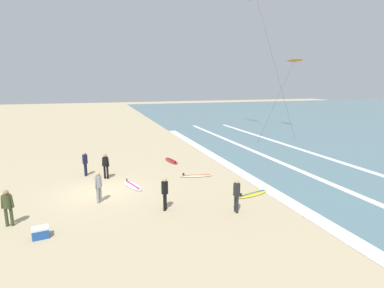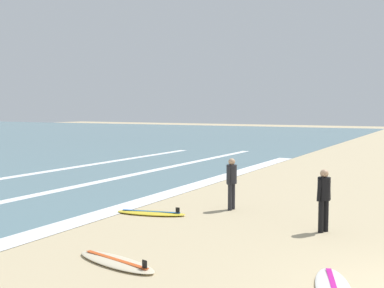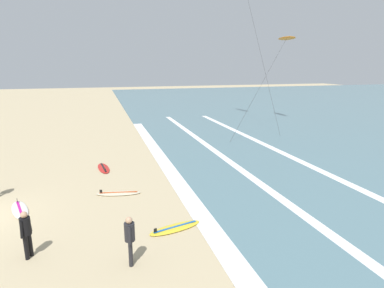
% 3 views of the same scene
% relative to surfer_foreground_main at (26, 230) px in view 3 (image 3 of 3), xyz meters
% --- Properties ---
extents(wave_foam_shoreline, '(39.82, 0.85, 0.01)m').
position_rel_surfer_foreground_main_xyz_m(wave_foam_shoreline, '(-3.24, 6.20, -0.94)').
color(wave_foam_shoreline, white).
rests_on(wave_foam_shoreline, ocean_surface).
extents(wave_foam_mid_break, '(46.81, 0.51, 0.01)m').
position_rel_surfer_foreground_main_xyz_m(wave_foam_mid_break, '(-3.32, 10.26, -0.94)').
color(wave_foam_mid_break, white).
rests_on(wave_foam_mid_break, ocean_surface).
extents(wave_foam_outer_break, '(44.76, 0.55, 0.01)m').
position_rel_surfer_foreground_main_xyz_m(wave_foam_outer_break, '(-3.86, 14.66, -0.94)').
color(wave_foam_outer_break, white).
rests_on(wave_foam_outer_break, ocean_surface).
extents(surfer_foreground_main, '(0.50, 0.32, 1.60)m').
position_rel_surfer_foreground_main_xyz_m(surfer_foreground_main, '(0.00, 0.00, 0.00)').
color(surfer_foreground_main, black).
rests_on(surfer_foreground_main, ground).
extents(surfer_left_near, '(0.51, 0.32, 1.60)m').
position_rel_surfer_foreground_main_xyz_m(surfer_left_near, '(1.28, 3.10, 0.00)').
color(surfer_left_near, '#232328').
rests_on(surfer_left_near, ground).
extents(surfboard_left_pile, '(1.11, 2.18, 0.25)m').
position_rel_surfer_foreground_main_xyz_m(surfboard_left_pile, '(-0.46, 4.92, -0.91)').
color(surfboard_left_pile, yellow).
rests_on(surfboard_left_pile, ground).
extents(surfboard_foreground_flat, '(0.99, 2.18, 0.25)m').
position_rel_surfer_foreground_main_xyz_m(surfboard_foreground_flat, '(-4.48, 3.08, -0.91)').
color(surfboard_foreground_flat, beige).
rests_on(surfboard_foreground_flat, ground).
extents(surfboard_near_water, '(2.18, 1.22, 0.25)m').
position_rel_surfer_foreground_main_xyz_m(surfboard_near_water, '(-3.82, -1.06, -0.91)').
color(surfboard_near_water, silver).
rests_on(surfboard_near_water, ground).
extents(surfboard_right_spare, '(2.16, 0.87, 0.25)m').
position_rel_surfer_foreground_main_xyz_m(surfboard_right_spare, '(-8.63, 2.47, -0.91)').
color(surfboard_right_spare, red).
rests_on(surfboard_right_spare, ground).
extents(kite_orange_high_right, '(9.06, 9.69, 8.97)m').
position_rel_surfer_foreground_main_xyz_m(kite_orange_high_right, '(-20.22, 21.60, 7.74)').
color(kite_orange_high_right, orange).
rests_on(kite_orange_high_right, ground).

